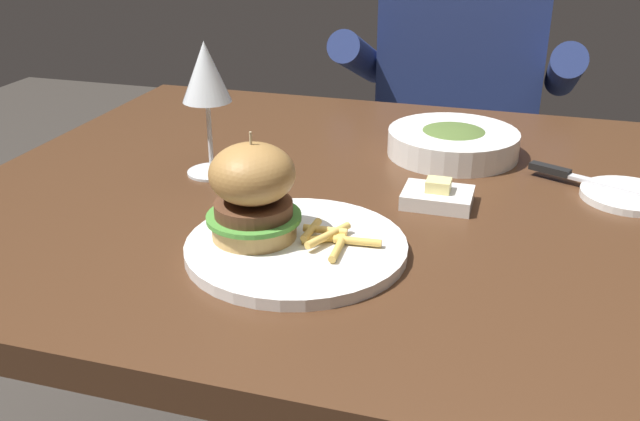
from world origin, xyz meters
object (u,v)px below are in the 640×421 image
at_px(main_plate, 296,247).
at_px(wine_glass, 207,77).
at_px(soup_bowl, 453,142).
at_px(burger_sandwich, 253,191).
at_px(table_knife, 593,181).
at_px(diner_person, 455,148).
at_px(bread_plate, 628,196).
at_px(butter_dish, 438,196).

xyz_separation_m(main_plate, wine_glass, (-0.20, 0.21, 0.14)).
bearing_deg(wine_glass, soup_bowl, 28.30).
distance_m(burger_sandwich, table_knife, 0.50).
height_order(wine_glass, diner_person, diner_person).
distance_m(burger_sandwich, soup_bowl, 0.44).
height_order(main_plate, wine_glass, wine_glass).
relative_size(main_plate, table_knife, 1.20).
bearing_deg(bread_plate, diner_person, 114.45).
xyz_separation_m(table_knife, diner_person, (-0.25, 0.64, -0.19)).
bearing_deg(burger_sandwich, main_plate, -1.61).
bearing_deg(diner_person, main_plate, -95.16).
xyz_separation_m(bread_plate, table_knife, (-0.05, 0.02, 0.01)).
relative_size(wine_glass, table_knife, 0.91).
xyz_separation_m(bread_plate, soup_bowl, (-0.25, 0.11, 0.02)).
height_order(burger_sandwich, table_knife, burger_sandwich).
bearing_deg(soup_bowl, table_knife, -23.25).
bearing_deg(diner_person, soup_bowl, -85.14).
height_order(main_plate, burger_sandwich, burger_sandwich).
relative_size(main_plate, butter_dish, 2.81).
height_order(burger_sandwich, wine_glass, wine_glass).
bearing_deg(soup_bowl, main_plate, -108.65).
relative_size(bread_plate, diner_person, 0.11).
relative_size(butter_dish, soup_bowl, 0.45).
relative_size(wine_glass, diner_person, 0.17).
distance_m(bread_plate, butter_dish, 0.27).
height_order(burger_sandwich, bread_plate, burger_sandwich).
bearing_deg(butter_dish, burger_sandwich, -135.55).
bearing_deg(soup_bowl, diner_person, 94.86).
xyz_separation_m(main_plate, soup_bowl, (0.13, 0.39, 0.02)).
relative_size(wine_glass, soup_bowl, 0.95).
xyz_separation_m(wine_glass, butter_dish, (0.34, -0.02, -0.13)).
relative_size(table_knife, soup_bowl, 1.05).
bearing_deg(wine_glass, bread_plate, 6.78).
xyz_separation_m(wine_glass, soup_bowl, (0.34, 0.18, -0.12)).
bearing_deg(wine_glass, burger_sandwich, -54.56).
distance_m(wine_glass, soup_bowl, 0.40).
relative_size(butter_dish, diner_person, 0.08).
relative_size(burger_sandwich, table_knife, 0.60).
height_order(butter_dish, soup_bowl, soup_bowl).
height_order(main_plate, bread_plate, main_plate).
relative_size(soup_bowl, diner_person, 0.18).
xyz_separation_m(burger_sandwich, diner_person, (0.14, 0.94, -0.25)).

